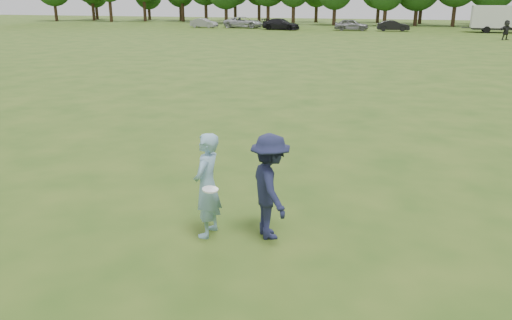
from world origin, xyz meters
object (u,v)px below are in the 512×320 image
object	(u,v)px
thrower	(207,185)
defender	(270,187)
car_b	(204,23)
cargo_trailer	(507,18)
car_f	(393,26)
player_far_d	(506,30)
car_e	(351,25)
car_c	(244,22)
car_d	(281,24)

from	to	relation	value
thrower	defender	bearing A→B (deg)	104.86
car_b	cargo_trailer	world-z (taller)	cargo_trailer
defender	car_f	size ratio (longest dim) A/B	0.46
player_far_d	defender	bearing A→B (deg)	-131.77
player_far_d	car_b	world-z (taller)	player_far_d
defender	car_e	bearing A→B (deg)	-27.08
player_far_d	cargo_trailer	size ratio (longest dim) A/B	0.22
car_c	car_e	distance (m)	15.42
car_c	car_e	size ratio (longest dim) A/B	1.25
car_f	player_far_d	bearing A→B (deg)	-140.83
player_far_d	car_d	size ratio (longest dim) A/B	0.39
defender	car_e	xyz separation A→B (m)	(-6.41, 60.13, -0.19)
car_d	car_e	size ratio (longest dim) A/B	1.15
thrower	car_d	xyz separation A→B (m)	(-14.50, 59.08, -0.20)
car_d	car_e	bearing A→B (deg)	-74.01
defender	car_b	bearing A→B (deg)	-8.76
thrower	car_c	world-z (taller)	thrower
thrower	player_far_d	size ratio (longest dim) A/B	0.95
player_far_d	car_f	xyz separation A→B (m)	(-11.64, 11.08, -0.31)
car_d	car_c	bearing A→B (deg)	74.40
player_far_d	car_b	distance (m)	39.42
car_e	player_far_d	bearing A→B (deg)	-128.26
thrower	car_e	size ratio (longest dim) A/B	0.43
car_c	car_f	bearing A→B (deg)	-93.76
car_b	car_e	xyz separation A→B (m)	(20.97, -0.22, 0.10)
car_e	car_f	size ratio (longest dim) A/B	1.08
thrower	car_b	size ratio (longest dim) A/B	0.47
thrower	car_f	distance (m)	60.79
defender	cargo_trailer	size ratio (longest dim) A/B	0.21
car_b	car_f	xyz separation A→B (m)	(26.24, 0.17, 0.02)
car_c	cargo_trailer	xyz separation A→B (m)	(33.86, -0.22, 1.01)
car_f	cargo_trailer	xyz separation A→B (m)	(13.22, 0.75, 1.10)
car_b	car_d	xyz separation A→B (m)	(11.82, -1.54, 0.08)
thrower	car_e	bearing A→B (deg)	-174.52
car_b	car_f	bearing A→B (deg)	-82.67
player_far_d	car_e	bearing A→B (deg)	117.89
player_far_d	car_e	world-z (taller)	player_far_d
cargo_trailer	car_b	bearing A→B (deg)	-178.66
player_far_d	car_c	size ratio (longest dim) A/B	0.36
thrower	car_c	xyz separation A→B (m)	(-20.71, 61.76, -0.17)
cargo_trailer	car_e	bearing A→B (deg)	-176.48
player_far_d	car_d	xyz separation A→B (m)	(-26.06, 9.37, -0.25)
car_f	cargo_trailer	world-z (taller)	cargo_trailer
car_f	cargo_trailer	size ratio (longest dim) A/B	0.45
player_far_d	car_b	xyz separation A→B (m)	(-37.87, 10.91, -0.33)
car_b	car_e	bearing A→B (deg)	-83.63
thrower	car_e	distance (m)	60.64
player_far_d	cargo_trailer	xyz separation A→B (m)	(1.59, 11.84, 0.80)
defender	car_d	size ratio (longest dim) A/B	0.37
car_c	car_f	world-z (taller)	car_c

